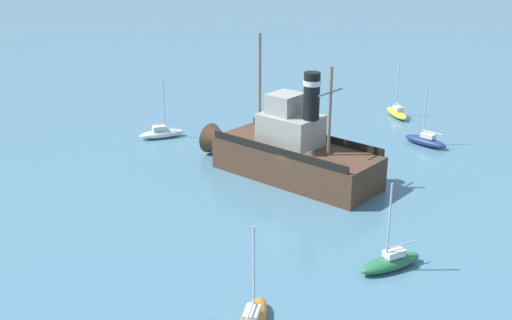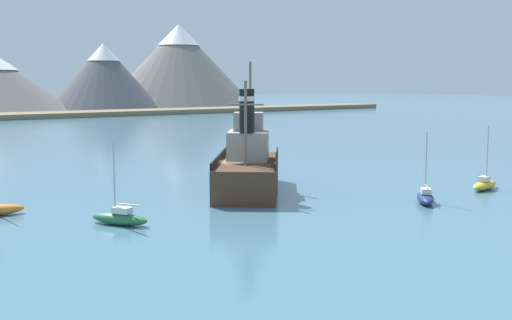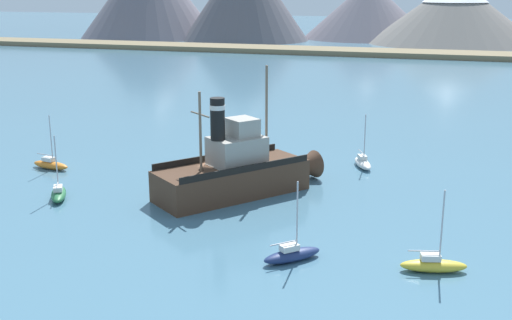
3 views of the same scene
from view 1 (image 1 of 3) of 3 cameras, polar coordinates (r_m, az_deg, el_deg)
ground_plane at (r=44.43m, az=3.31°, el=-2.18°), size 600.00×600.00×0.00m
old_tugboat at (r=45.17m, az=2.93°, el=0.71°), size 11.49×13.45×9.90m
sailboat_white at (r=54.35m, az=-8.38°, el=2.39°), size 2.54×3.92×4.90m
sailboat_yellow at (r=61.06m, az=12.42°, el=4.14°), size 3.95×2.03×4.90m
sailboat_orange at (r=29.40m, az=-0.31°, el=-14.01°), size 3.92×1.67×4.90m
sailboat_green at (r=34.54m, az=11.88°, el=-8.83°), size 2.90×3.82×4.90m
sailboat_navy at (r=53.68m, az=14.84°, el=1.68°), size 3.45×3.48×4.90m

